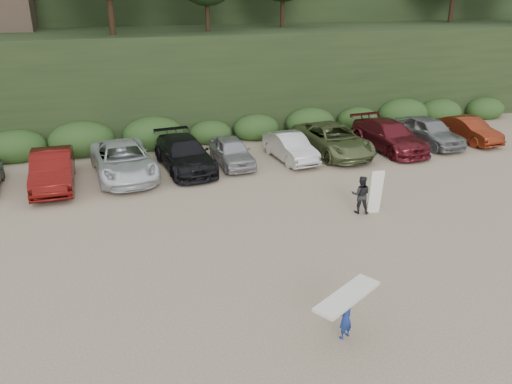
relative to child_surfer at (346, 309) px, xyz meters
name	(u,v)px	position (x,y,z in m)	size (l,w,h in m)	color
ground	(273,262)	(-0.42, 4.21, -0.88)	(120.00, 120.00, 0.00)	tan
parked_cars	(154,158)	(-2.97, 14.21, -0.11)	(39.50, 6.17, 1.65)	#ADACB1
child_surfer	(346,309)	(0.00, 0.00, 0.00)	(2.18, 1.58, 1.29)	navy
adult_surfer	(362,194)	(4.31, 6.83, -0.09)	(1.24, 0.87, 1.84)	black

